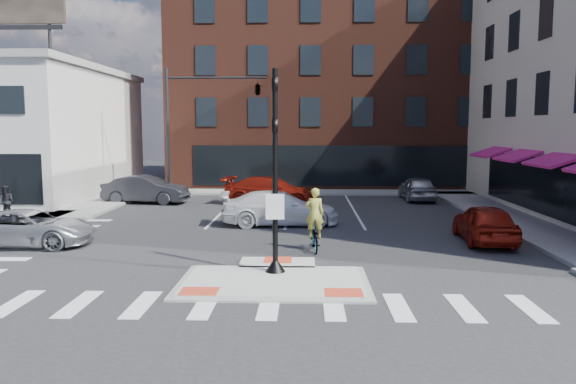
{
  "coord_description": "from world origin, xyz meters",
  "views": [
    {
      "loc": [
        0.9,
        -16.0,
        4.4
      ],
      "look_at": [
        0.23,
        4.98,
        2.0
      ],
      "focal_mm": 35.0,
      "sensor_mm": 36.0,
      "label": 1
    }
  ],
  "objects_px": {
    "red_sedan": "(485,223)",
    "silver_suv": "(28,228)",
    "bg_car_red": "(271,191)",
    "bg_car_dark": "(146,189)",
    "pedestrian_a": "(6,202)",
    "white_pickup": "(280,208)",
    "bg_car_silver": "(417,188)",
    "cyclist": "(315,230)"
  },
  "relations": [
    {
      "from": "white_pickup",
      "to": "bg_car_silver",
      "type": "bearing_deg",
      "value": -47.25
    },
    {
      "from": "red_sedan",
      "to": "cyclist",
      "type": "height_order",
      "value": "cyclist"
    },
    {
      "from": "silver_suv",
      "to": "red_sedan",
      "type": "relative_size",
      "value": 1.11
    },
    {
      "from": "bg_car_red",
      "to": "cyclist",
      "type": "bearing_deg",
      "value": -157.79
    },
    {
      "from": "white_pickup",
      "to": "bg_car_dark",
      "type": "bearing_deg",
      "value": 42.87
    },
    {
      "from": "bg_car_red",
      "to": "pedestrian_a",
      "type": "height_order",
      "value": "pedestrian_a"
    },
    {
      "from": "bg_car_silver",
      "to": "cyclist",
      "type": "distance_m",
      "value": 15.8
    },
    {
      "from": "pedestrian_a",
      "to": "bg_car_dark",
      "type": "bearing_deg",
      "value": 62.34
    },
    {
      "from": "bg_car_red",
      "to": "pedestrian_a",
      "type": "bearing_deg",
      "value": 127.52
    },
    {
      "from": "white_pickup",
      "to": "cyclist",
      "type": "bearing_deg",
      "value": -170.0
    },
    {
      "from": "white_pickup",
      "to": "bg_car_red",
      "type": "bearing_deg",
      "value": 0.78
    },
    {
      "from": "bg_car_red",
      "to": "red_sedan",
      "type": "bearing_deg",
      "value": -128.05
    },
    {
      "from": "red_sedan",
      "to": "bg_car_red",
      "type": "distance_m",
      "value": 13.7
    },
    {
      "from": "silver_suv",
      "to": "bg_car_silver",
      "type": "xyz_separation_m",
      "value": [
        17.22,
        13.94,
        0.06
      ]
    },
    {
      "from": "red_sedan",
      "to": "cyclist",
      "type": "relative_size",
      "value": 1.93
    },
    {
      "from": "red_sedan",
      "to": "silver_suv",
      "type": "bearing_deg",
      "value": 7.28
    },
    {
      "from": "silver_suv",
      "to": "bg_car_silver",
      "type": "relative_size",
      "value": 1.13
    },
    {
      "from": "bg_car_red",
      "to": "pedestrian_a",
      "type": "relative_size",
      "value": 3.63
    },
    {
      "from": "silver_suv",
      "to": "bg_car_dark",
      "type": "xyz_separation_m",
      "value": [
        1.0,
        12.08,
        0.13
      ]
    },
    {
      "from": "red_sedan",
      "to": "white_pickup",
      "type": "distance_m",
      "value": 8.89
    },
    {
      "from": "silver_suv",
      "to": "bg_car_red",
      "type": "relative_size",
      "value": 0.89
    },
    {
      "from": "red_sedan",
      "to": "white_pickup",
      "type": "height_order",
      "value": "white_pickup"
    },
    {
      "from": "bg_car_red",
      "to": "pedestrian_a",
      "type": "xyz_separation_m",
      "value": [
        -12.28,
        -6.0,
        0.11
      ]
    },
    {
      "from": "bg_car_dark",
      "to": "bg_car_silver",
      "type": "xyz_separation_m",
      "value": [
        16.22,
        1.86,
        -0.07
      ]
    },
    {
      "from": "cyclist",
      "to": "pedestrian_a",
      "type": "height_order",
      "value": "cyclist"
    },
    {
      "from": "white_pickup",
      "to": "bg_car_silver",
      "type": "distance_m",
      "value": 12.1
    },
    {
      "from": "silver_suv",
      "to": "white_pickup",
      "type": "xyz_separation_m",
      "value": [
        9.21,
        4.86,
        0.09
      ]
    },
    {
      "from": "silver_suv",
      "to": "pedestrian_a",
      "type": "relative_size",
      "value": 3.22
    },
    {
      "from": "silver_suv",
      "to": "white_pickup",
      "type": "relative_size",
      "value": 0.92
    },
    {
      "from": "bg_car_dark",
      "to": "bg_car_silver",
      "type": "relative_size",
      "value": 1.14
    },
    {
      "from": "red_sedan",
      "to": "white_pickup",
      "type": "relative_size",
      "value": 0.83
    },
    {
      "from": "bg_car_silver",
      "to": "pedestrian_a",
      "type": "bearing_deg",
      "value": 20.36
    },
    {
      "from": "red_sedan",
      "to": "bg_car_dark",
      "type": "xyz_separation_m",
      "value": [
        -16.32,
        10.85,
        0.06
      ]
    },
    {
      "from": "silver_suv",
      "to": "bg_car_red",
      "type": "bearing_deg",
      "value": -36.98
    },
    {
      "from": "silver_suv",
      "to": "red_sedan",
      "type": "xyz_separation_m",
      "value": [
        17.32,
        1.22,
        0.07
      ]
    },
    {
      "from": "bg_car_dark",
      "to": "cyclist",
      "type": "distance_m",
      "value": 15.87
    },
    {
      "from": "silver_suv",
      "to": "cyclist",
      "type": "height_order",
      "value": "cyclist"
    },
    {
      "from": "red_sedan",
      "to": "bg_car_silver",
      "type": "bearing_deg",
      "value": -86.31
    },
    {
      "from": "bg_car_dark",
      "to": "bg_car_red",
      "type": "height_order",
      "value": "bg_car_dark"
    },
    {
      "from": "bg_car_silver",
      "to": "bg_car_red",
      "type": "xyz_separation_m",
      "value": [
        -8.79,
        -2.29,
        0.06
      ]
    },
    {
      "from": "bg_car_dark",
      "to": "bg_car_red",
      "type": "distance_m",
      "value": 7.44
    },
    {
      "from": "red_sedan",
      "to": "cyclist",
      "type": "distance_m",
      "value": 6.81
    }
  ]
}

